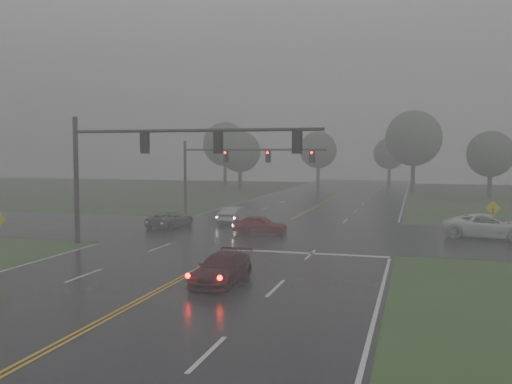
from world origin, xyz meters
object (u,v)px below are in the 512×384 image
(pickup_white, at_px, (489,239))
(signal_gantry_near, at_px, (148,154))
(sedan_red, at_px, (260,234))
(car_grey, at_px, (171,227))
(sedan_maroon, at_px, (222,284))
(sedan_silver, at_px, (236,224))
(signal_gantry_far, at_px, (228,163))

(pickup_white, xyz_separation_m, signal_gantry_near, (-20.01, -8.84, 5.54))
(sedan_red, bearing_deg, car_grey, 73.37)
(sedan_maroon, height_order, sedan_silver, sedan_silver)
(sedan_maroon, distance_m, sedan_red, 14.93)
(car_grey, height_order, signal_gantry_far, signal_gantry_far)
(sedan_maroon, bearing_deg, pickup_white, 54.11)
(car_grey, distance_m, pickup_white, 22.39)
(signal_gantry_near, xyz_separation_m, signal_gantry_far, (-0.77, 17.23, -0.83))
(sedan_red, distance_m, car_grey, 7.61)
(sedan_red, distance_m, signal_gantry_near, 10.12)
(sedan_red, height_order, sedan_silver, sedan_silver)
(sedan_silver, xyz_separation_m, car_grey, (-4.03, -3.50, 0.00))
(signal_gantry_far, bearing_deg, car_grey, -100.28)
(pickup_white, relative_size, signal_gantry_near, 0.37)
(sedan_silver, height_order, pickup_white, pickup_white)
(sedan_maroon, xyz_separation_m, car_grey, (-9.75, 16.36, 0.00))
(sedan_silver, height_order, signal_gantry_far, signal_gantry_far)
(sedan_maroon, distance_m, pickup_white, 21.02)
(car_grey, xyz_separation_m, signal_gantry_near, (2.37, -8.40, 5.54))
(car_grey, distance_m, signal_gantry_far, 10.13)
(sedan_maroon, height_order, signal_gantry_near, signal_gantry_near)
(pickup_white, bearing_deg, sedan_red, 108.88)
(sedan_maroon, height_order, pickup_white, pickup_white)
(sedan_maroon, bearing_deg, signal_gantry_near, 133.88)
(car_grey, height_order, pickup_white, pickup_white)
(car_grey, bearing_deg, signal_gantry_near, 115.15)
(pickup_white, bearing_deg, car_grey, 102.20)
(sedan_red, xyz_separation_m, pickup_white, (14.95, 2.05, 0.00))
(pickup_white, relative_size, signal_gantry_far, 0.44)
(car_grey, bearing_deg, signal_gantry_far, -90.90)
(sedan_silver, xyz_separation_m, pickup_white, (18.36, -3.07, 0.00))
(sedan_silver, distance_m, pickup_white, 18.61)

